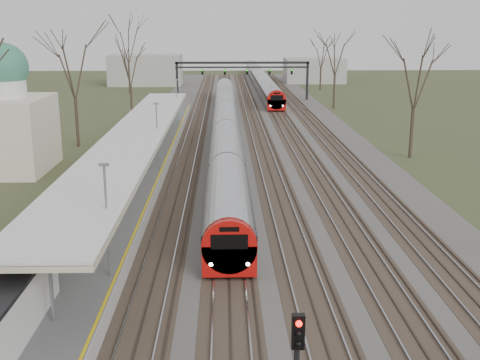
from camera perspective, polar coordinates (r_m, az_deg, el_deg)
The scene contains 10 objects.
track_bed at distance 66.46m, azimuth 1.04°, elevation 4.48°, with size 24.00×160.00×0.22m.
platform at distance 49.56m, azimuth -8.86°, elevation 1.36°, with size 3.50×69.00×1.00m, color #9E9B93.
canopy at distance 44.50m, azimuth -9.75°, elevation 4.34°, with size 4.10×50.00×3.11m.
signal_gantry at distance 95.66m, azimuth 0.25°, elevation 10.47°, with size 21.00×0.59×6.08m.
tree_west_far at distance 60.22m, azimuth -15.55°, elevation 10.55°, with size 5.50×5.50×11.33m.
tree_east_far at distance 55.16m, azimuth 16.31°, elevation 9.42°, with size 5.00×5.00×10.30m.
train_near at distance 63.97m, azimuth -1.35°, elevation 5.37°, with size 2.62×75.21×3.05m.
train_far at distance 119.51m, azimuth 1.93°, elevation 9.62°, with size 2.62×75.21×3.05m.
passenger at distance 28.63m, azimuth -14.75°, elevation -5.89°, with size 0.64×0.42×1.75m, color #294450.
signal_post at distance 17.27m, azimuth 5.43°, elevation -16.53°, with size 0.35×0.45×4.10m.
Camera 1 is at (-2.72, -10.39, 11.61)m, focal length 45.00 mm.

